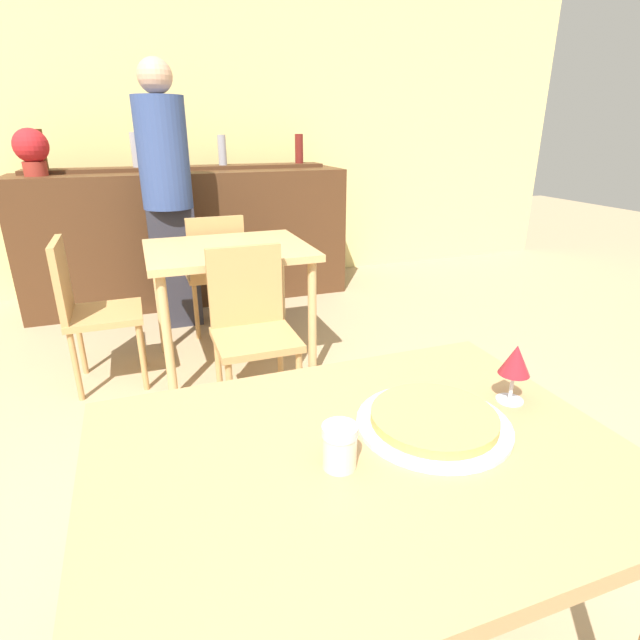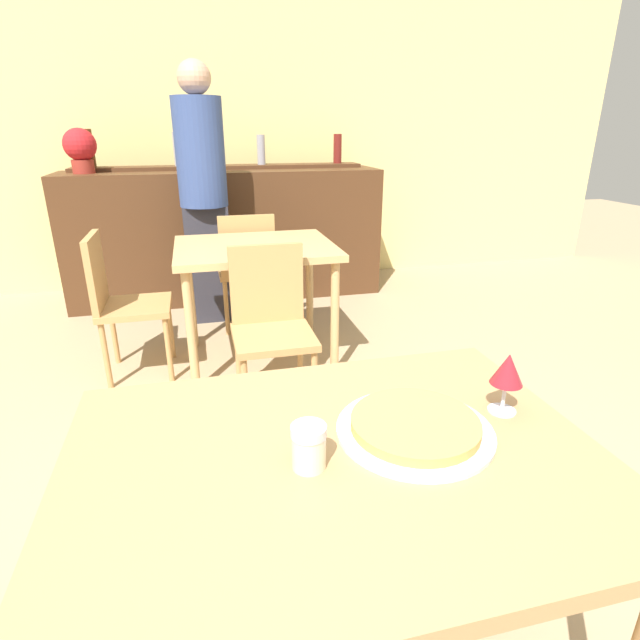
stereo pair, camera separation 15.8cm
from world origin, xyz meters
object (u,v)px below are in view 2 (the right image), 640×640
(chair_far_side_front, at_px, (271,319))
(person_standing, at_px, (203,188))
(cheese_shaker, at_px, (309,446))
(chair_far_side_back, at_px, (247,264))
(chair_far_side_left, at_px, (119,297))
(potted_plant, at_px, (80,148))
(pizza_tray, at_px, (415,427))
(wine_glass, at_px, (508,371))

(chair_far_side_front, xyz_separation_m, person_standing, (-0.26, 1.38, 0.51))
(cheese_shaker, xyz_separation_m, person_standing, (-0.12, 2.90, 0.22))
(chair_far_side_back, height_order, chair_far_side_left, same)
(potted_plant, bearing_deg, pizza_tray, -69.59)
(chair_far_side_back, xyz_separation_m, potted_plant, (-1.12, 0.79, 0.77))
(chair_far_side_left, relative_size, person_standing, 0.47)
(pizza_tray, distance_m, cheese_shaker, 0.28)
(chair_far_side_front, distance_m, person_standing, 1.49)
(chair_far_side_left, distance_m, cheese_shaker, 2.19)
(wine_glass, height_order, potted_plant, potted_plant)
(pizza_tray, xyz_separation_m, potted_plant, (-1.25, 3.36, 0.51))
(person_standing, height_order, potted_plant, person_standing)
(cheese_shaker, relative_size, potted_plant, 0.30)
(chair_far_side_front, xyz_separation_m, pizza_tray, (0.13, -1.45, 0.26))
(pizza_tray, bearing_deg, chair_far_side_left, 114.65)
(person_standing, bearing_deg, wine_glass, -77.13)
(chair_far_side_front, bearing_deg, person_standing, 100.53)
(pizza_tray, bearing_deg, person_standing, 97.73)
(pizza_tray, height_order, person_standing, person_standing)
(pizza_tray, relative_size, person_standing, 0.20)
(chair_far_side_front, bearing_deg, wine_glass, -74.90)
(chair_far_side_left, height_order, cheese_shaker, chair_far_side_left)
(person_standing, bearing_deg, chair_far_side_back, -45.61)
(cheese_shaker, bearing_deg, chair_far_side_front, 84.67)
(chair_far_side_left, distance_m, pizza_tray, 2.23)
(pizza_tray, bearing_deg, chair_far_side_back, 92.85)
(chair_far_side_back, xyz_separation_m, chair_far_side_left, (-0.80, -0.56, 0.00))
(chair_far_side_front, relative_size, cheese_shaker, 8.61)
(chair_far_side_back, relative_size, person_standing, 0.47)
(chair_far_side_left, bearing_deg, pizza_tray, -155.35)
(chair_far_side_front, distance_m, chair_far_side_back, 1.12)
(chair_far_side_left, distance_m, wine_glass, 2.33)
(wine_glass, relative_size, potted_plant, 0.48)
(person_standing, bearing_deg, chair_far_side_left, -123.22)
(chair_far_side_back, bearing_deg, cheese_shaker, 86.93)
(person_standing, distance_m, wine_glass, 2.87)
(chair_far_side_back, xyz_separation_m, wine_glass, (0.38, -2.54, 0.36))
(chair_far_side_back, relative_size, potted_plant, 2.60)
(person_standing, height_order, wine_glass, person_standing)
(chair_far_side_front, relative_size, pizza_tray, 2.31)
(pizza_tray, relative_size, cheese_shaker, 3.73)
(chair_far_side_left, distance_m, person_standing, 1.11)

